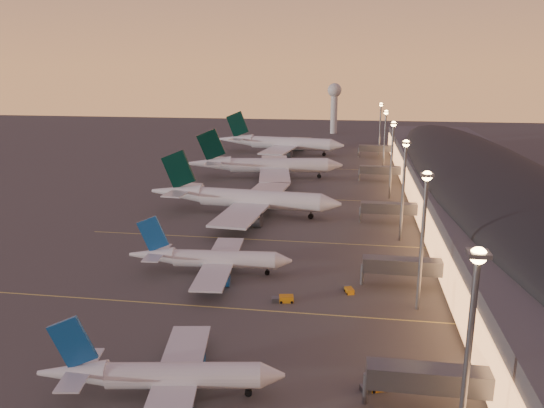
{
  "coord_description": "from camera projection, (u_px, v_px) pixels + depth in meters",
  "views": [
    {
      "loc": [
        23.15,
        -92.54,
        43.42
      ],
      "look_at": [
        2.0,
        45.0,
        7.0
      ],
      "focal_mm": 35.0,
      "sensor_mm": 36.0,
      "label": 1
    }
  ],
  "objects": [
    {
      "name": "baggage_tug_d",
      "position": [
        349.0,
        290.0,
        104.67
      ],
      "size": [
        2.33,
        3.57,
        0.99
      ],
      "rotation": [
        0.0,
        0.0,
        -1.24
      ],
      "color": "orange",
      "rests_on": "ground"
    },
    {
      "name": "airliner_wide_far",
      "position": [
        280.0,
        143.0,
        267.72
      ],
      "size": [
        65.63,
        60.37,
        21.02
      ],
      "rotation": [
        0.0,
        0.0,
        -0.14
      ],
      "color": "silver",
      "rests_on": "ground"
    },
    {
      "name": "airliner_narrow_south",
      "position": [
        162.0,
        376.0,
        71.08
      ],
      "size": [
        33.3,
        30.05,
        11.9
      ],
      "rotation": [
        0.0,
        0.0,
        0.16
      ],
      "color": "silver",
      "rests_on": "ground"
    },
    {
      "name": "airliner_wide_mid",
      "position": [
        266.0,
        166.0,
        209.77
      ],
      "size": [
        61.54,
        56.66,
        19.72
      ],
      "rotation": [
        0.0,
        0.0,
        0.15
      ],
      "color": "silver",
      "rests_on": "ground"
    },
    {
      "name": "airliner_narrow_north",
      "position": [
        210.0,
        259.0,
        113.54
      ],
      "size": [
        35.41,
        31.7,
        12.65
      ],
      "rotation": [
        0.0,
        0.0,
        0.07
      ],
      "color": "silver",
      "rests_on": "ground"
    },
    {
      "name": "baggage_tug_b",
      "position": [
        375.0,
        387.0,
        73.1
      ],
      "size": [
        4.0,
        2.71,
        1.11
      ],
      "rotation": [
        0.0,
        0.0,
        0.36
      ],
      "color": "orange",
      "rests_on": "ground"
    },
    {
      "name": "radar_tower",
      "position": [
        334.0,
        100.0,
        344.48
      ],
      "size": [
        9.0,
        9.0,
        32.5
      ],
      "color": "silver",
      "rests_on": "ground"
    },
    {
      "name": "airliner_wide_near",
      "position": [
        244.0,
        199.0,
        158.37
      ],
      "size": [
        59.14,
        54.09,
        18.92
      ],
      "rotation": [
        0.0,
        0.0,
        -0.09
      ],
      "color": "silver",
      "rests_on": "ground"
    },
    {
      "name": "lane_markings",
      "position": [
        262.0,
        234.0,
        141.13
      ],
      "size": [
        90.0,
        180.36,
        0.0
      ],
      "color": "#D8C659",
      "rests_on": "ground"
    },
    {
      "name": "ground",
      "position": [
        227.0,
        296.0,
        102.88
      ],
      "size": [
        700.0,
        700.0,
        0.0
      ],
      "primitive_type": "plane",
      "color": "#43403E"
    },
    {
      "name": "terminal_building",
      "position": [
        480.0,
        183.0,
        160.86
      ],
      "size": [
        56.35,
        255.0,
        17.46
      ],
      "color": "#4B4B50",
      "rests_on": "ground"
    },
    {
      "name": "light_masts",
      "position": [
        397.0,
        157.0,
        155.29
      ],
      "size": [
        2.2,
        217.2,
        25.9
      ],
      "color": "slate",
      "rests_on": "ground"
    },
    {
      "name": "baggage_tug_c",
      "position": [
        284.0,
        299.0,
        100.41
      ],
      "size": [
        4.34,
        2.32,
        1.23
      ],
      "rotation": [
        0.0,
        0.0,
        0.17
      ],
      "color": "orange",
      "rests_on": "ground"
    }
  ]
}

